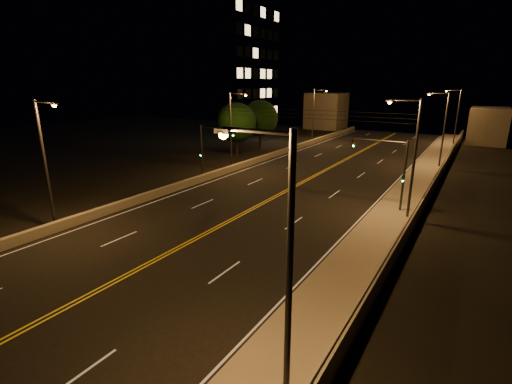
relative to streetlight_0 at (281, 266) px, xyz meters
The scene contains 22 objects.
road 20.61m from the streetlight_0, 125.38° to the left, with size 18.00×120.00×0.02m, color black.
sidewalk 17.06m from the streetlight_0, 92.56° to the left, with size 3.60×120.00×0.30m, color gray.
curb 17.27m from the streetlight_0, 99.09° to the left, with size 0.14×120.00×0.15m, color gray.
parapet_wall 16.88m from the streetlight_0, 86.74° to the left, with size 0.30×120.00×1.00m, color gray.
jersey_barrier 27.04m from the streetlight_0, 142.36° to the left, with size 0.45×120.00×0.74m, color gray.
distant_building_right 69.61m from the streetlight_0, 85.90° to the left, with size 6.00×10.00×6.13m, color gray.
distant_building_left 80.00m from the streetlight_0, 110.13° to the left, with size 8.00×8.00×8.09m, color gray.
parapet_rail 16.75m from the streetlight_0, 86.74° to the left, with size 0.06×0.06×120.00m, color black.
lane_markings 20.55m from the streetlight_0, 125.50° to the left, with size 17.32×116.00×0.00m.
streetlight_0 is the anchor object (origin of this frame).
streetlight_1 20.99m from the streetlight_0, 90.00° to the left, with size 2.55×0.28×9.30m.
streetlight_2 42.41m from the streetlight_0, 90.00° to the left, with size 2.55×0.28×9.30m.
streetlight_3 63.60m from the streetlight_0, 90.00° to the left, with size 2.55×0.28×9.30m.
streetlight_4 22.17m from the streetlight_0, 165.38° to the left, with size 2.55×0.28×9.30m.
streetlight_5 35.54m from the streetlight_0, 127.13° to the left, with size 2.55×0.28×9.30m.
streetlight_6 57.78m from the streetlight_0, 111.79° to the left, with size 2.55×0.28×9.30m.
traffic_signal_right 22.39m from the streetlight_0, 93.93° to the left, with size 5.11×0.31×6.07m.
traffic_signal_left 30.19m from the streetlight_0, 132.36° to the left, with size 5.11×0.31×6.07m.
overhead_wires 28.27m from the streetlight_0, 114.13° to the left, with size 22.00×0.03×0.83m.
building_tower 65.18m from the streetlight_0, 130.67° to the left, with size 24.00×15.00×28.16m.
tree_0 44.48m from the streetlight_0, 125.96° to the left, with size 5.68×5.68×7.69m.
tree_1 50.74m from the streetlight_0, 121.47° to the left, with size 5.71×5.71×7.74m.
Camera 1 is at (15.89, -4.75, 10.40)m, focal length 26.00 mm.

